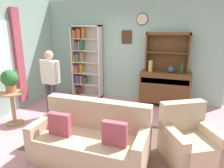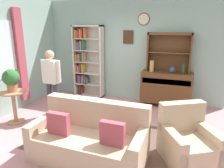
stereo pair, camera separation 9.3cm
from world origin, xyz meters
TOP-DOWN VIEW (x-y plane):
  - ground_plane at (0.00, 0.00)m, footprint 5.40×4.60m
  - wall_back at (0.00, 2.13)m, footprint 5.00×0.09m
  - area_rug at (0.20, -0.30)m, footprint 2.81×1.64m
  - bookshelf at (-1.34, 1.94)m, footprint 0.90×0.30m
  - sideboard at (1.03, 1.86)m, footprint 1.30×0.45m
  - sideboard_hutch at (1.03, 1.97)m, footprint 1.10×0.26m
  - vase_tall at (0.64, 1.78)m, footprint 0.11×0.11m
  - vase_round at (1.16, 1.79)m, footprint 0.15×0.15m
  - bottle_wine at (1.42, 1.77)m, footprint 0.07×0.07m
  - couch_floral at (0.11, -0.91)m, footprint 1.81×0.88m
  - armchair_floral at (1.59, -0.44)m, footprint 1.04×1.05m
  - plant_stand at (-1.99, -0.30)m, footprint 0.52×0.52m
  - potted_plant_large at (-1.99, -0.29)m, footprint 0.35×0.35m
  - person_reading at (-1.38, 0.27)m, footprint 0.52×0.22m

SIDE VIEW (x-z plane):
  - ground_plane at x=0.00m, z-range -0.02..0.00m
  - area_rug at x=0.20m, z-range 0.00..0.01m
  - armchair_floral at x=1.59m, z-range -0.15..0.73m
  - couch_floral at x=0.11m, z-range -0.14..0.76m
  - plant_stand at x=-1.99m, z-range 0.08..0.80m
  - sideboard at x=1.03m, z-range 0.05..0.97m
  - person_reading at x=-1.38m, z-range 0.13..1.69m
  - potted_plant_large at x=-1.99m, z-range 0.76..1.24m
  - vase_round at x=1.16m, z-range 0.92..1.09m
  - bottle_wine at x=1.42m, z-range 0.92..1.18m
  - vase_tall at x=0.64m, z-range 0.92..1.21m
  - bookshelf at x=-1.34m, z-range 0.02..2.12m
  - wall_back at x=0.00m, z-range 0.01..2.81m
  - sideboard_hutch at x=1.03m, z-range 1.06..2.06m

